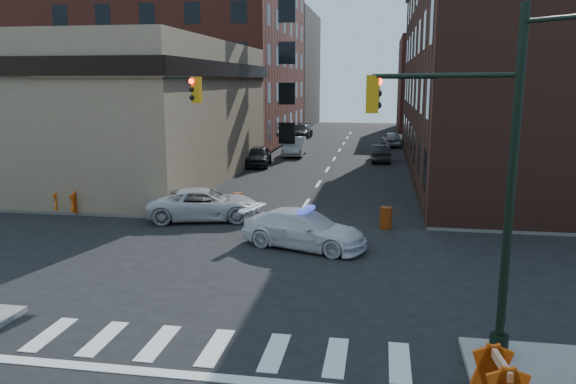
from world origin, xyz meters
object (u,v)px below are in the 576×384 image
(barrel_road, at_px, (386,218))
(barricade_nw_a, at_px, (171,197))
(pedestrian_a, at_px, (172,189))
(parked_car_enear, at_px, (380,153))
(police_car, at_px, (304,229))
(pedestrian_b, at_px, (99,192))
(parked_car_wfar, at_px, (295,147))
(barrel_bank, at_px, (238,201))
(pickup, at_px, (205,204))
(parked_car_wnear, at_px, (258,156))

(barrel_road, distance_m, barricade_nw_a, 11.35)
(pedestrian_a, bearing_deg, parked_car_enear, 98.77)
(barricade_nw_a, bearing_deg, police_car, -24.49)
(parked_car_enear, distance_m, pedestrian_b, 24.96)
(parked_car_wfar, bearing_deg, barrel_bank, -91.53)
(pickup, xyz_separation_m, parked_car_enear, (8.12, 21.13, -0.05))
(pedestrian_b, xyz_separation_m, barrel_bank, (6.50, 2.08, -0.68))
(police_car, relative_size, parked_car_wnear, 1.10)
(barrel_bank, relative_size, barricade_nw_a, 0.81)
(parked_car_wfar, relative_size, pedestrian_a, 2.50)
(barrel_bank, distance_m, barricade_nw_a, 3.61)
(parked_car_wfar, distance_m, barrel_road, 25.08)
(pedestrian_b, bearing_deg, barricade_nw_a, 44.18)
(parked_car_enear, distance_m, barricade_nw_a, 21.74)
(pedestrian_b, height_order, barrel_bank, pedestrian_b)
(barrel_bank, xyz_separation_m, barricade_nw_a, (-3.61, -0.08, 0.12))
(parked_car_wnear, distance_m, barricade_nw_a, 14.99)
(parked_car_enear, bearing_deg, pedestrian_b, 53.28)
(police_car, xyz_separation_m, pickup, (-5.29, 3.69, 0.01))
(parked_car_wfar, xyz_separation_m, barrel_bank, (0.37, -21.30, -0.38))
(pickup, xyz_separation_m, pedestrian_b, (-5.46, 0.20, 0.37))
(pedestrian_b, xyz_separation_m, barricade_nw_a, (2.89, 2.00, -0.56))
(parked_car_wfar, distance_m, pedestrian_a, 22.25)
(parked_car_wnear, xyz_separation_m, parked_car_wfar, (1.88, 6.46, 0.03))
(pedestrian_b, bearing_deg, parked_car_wnear, 85.42)
(parked_car_enear, distance_m, barrel_bank, 20.13)
(parked_car_enear, distance_m, pedestrian_a, 22.16)
(police_car, height_order, barrel_bank, police_car)
(barricade_nw_a, bearing_deg, parked_car_enear, 72.92)
(police_car, bearing_deg, pedestrian_a, 72.66)
(parked_car_enear, bearing_deg, parked_car_wfar, -21.96)
(pedestrian_b, bearing_deg, police_car, -10.37)
(parked_car_wfar, xyz_separation_m, barricade_nw_a, (-3.24, -21.38, -0.26))
(police_car, relative_size, barrel_road, 5.20)
(parked_car_wnear, xyz_separation_m, barrel_road, (9.72, -17.36, -0.30))
(parked_car_wfar, bearing_deg, pedestrian_a, -99.95)
(parked_car_wfar, xyz_separation_m, pedestrian_a, (-2.88, -22.06, 0.33))
(police_car, xyz_separation_m, barrel_road, (3.23, 3.46, -0.25))
(parked_car_wfar, relative_size, pedestrian_b, 2.56)
(parked_car_wnear, xyz_separation_m, pedestrian_b, (-4.26, -16.93, 0.33))
(pickup, height_order, parked_car_wnear, parked_car_wnear)
(pedestrian_b, relative_size, barrel_bank, 2.20)
(parked_car_wnear, height_order, parked_car_enear, parked_car_wnear)
(parked_car_wfar, xyz_separation_m, parked_car_enear, (7.45, -2.45, -0.12))
(pedestrian_b, bearing_deg, parked_car_enear, 66.54)
(parked_car_enear, xyz_separation_m, barrel_road, (0.39, -21.36, -0.20))
(pedestrian_a, distance_m, barricade_nw_a, 0.96)
(parked_car_wnear, xyz_separation_m, pedestrian_a, (-1.00, -15.60, 0.36))
(parked_car_wfar, height_order, parked_car_enear, parked_car_wfar)
(barrel_road, bearing_deg, police_car, -133.02)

